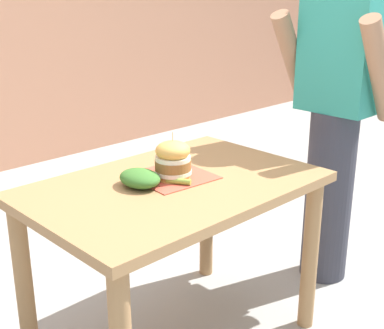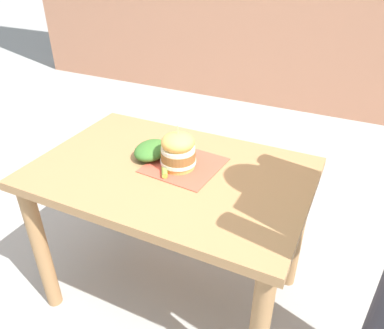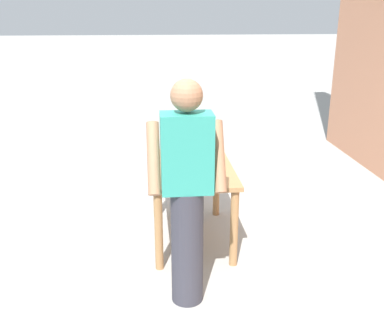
{
  "view_description": "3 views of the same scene",
  "coord_description": "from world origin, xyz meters",
  "px_view_note": "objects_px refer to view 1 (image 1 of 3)",
  "views": [
    {
      "loc": [
        1.47,
        -1.32,
        1.49
      ],
      "look_at": [
        0.0,
        0.1,
        0.8
      ],
      "focal_mm": 50.0,
      "sensor_mm": 36.0,
      "label": 1
    },
    {
      "loc": [
        1.16,
        0.66,
        1.58
      ],
      "look_at": [
        0.0,
        0.1,
        0.8
      ],
      "focal_mm": 35.0,
      "sensor_mm": 36.0,
      "label": 2
    },
    {
      "loc": [
        0.37,
        3.91,
        2.11
      ],
      "look_at": [
        0.0,
        0.1,
        0.8
      ],
      "focal_mm": 42.0,
      "sensor_mm": 36.0,
      "label": 3
    }
  ],
  "objects_px": {
    "pickle_spear": "(178,181)",
    "side_salad": "(140,178)",
    "parked_car_far_end": "(149,17)",
    "sandwich": "(173,160)",
    "diner_across_table": "(335,114)",
    "patio_table": "(174,211)"
  },
  "relations": [
    {
      "from": "parked_car_far_end",
      "to": "diner_across_table",
      "type": "bearing_deg",
      "value": -34.77
    },
    {
      "from": "patio_table",
      "to": "diner_across_table",
      "type": "bearing_deg",
      "value": 82.94
    },
    {
      "from": "sandwich",
      "to": "parked_car_far_end",
      "type": "bearing_deg",
      "value": 140.87
    },
    {
      "from": "sandwich",
      "to": "side_salad",
      "type": "distance_m",
      "value": 0.16
    },
    {
      "from": "patio_table",
      "to": "sandwich",
      "type": "distance_m",
      "value": 0.21
    },
    {
      "from": "side_salad",
      "to": "sandwich",
      "type": "bearing_deg",
      "value": 79.38
    },
    {
      "from": "sandwich",
      "to": "diner_across_table",
      "type": "xyz_separation_m",
      "value": [
        0.15,
        0.94,
        0.06
      ]
    },
    {
      "from": "pickle_spear",
      "to": "side_salad",
      "type": "bearing_deg",
      "value": -128.52
    },
    {
      "from": "pickle_spear",
      "to": "parked_car_far_end",
      "type": "height_order",
      "value": "parked_car_far_end"
    },
    {
      "from": "pickle_spear",
      "to": "patio_table",
      "type": "bearing_deg",
      "value": 167.39
    },
    {
      "from": "patio_table",
      "to": "parked_car_far_end",
      "type": "relative_size",
      "value": 0.27
    },
    {
      "from": "sandwich",
      "to": "pickle_spear",
      "type": "height_order",
      "value": "sandwich"
    },
    {
      "from": "diner_across_table",
      "to": "parked_car_far_end",
      "type": "relative_size",
      "value": 0.4
    },
    {
      "from": "diner_across_table",
      "to": "pickle_spear",
      "type": "bearing_deg",
      "value": -94.87
    },
    {
      "from": "pickle_spear",
      "to": "side_salad",
      "type": "xyz_separation_m",
      "value": [
        -0.09,
        -0.12,
        0.02
      ]
    },
    {
      "from": "diner_across_table",
      "to": "parked_car_far_end",
      "type": "distance_m",
      "value": 10.83
    },
    {
      "from": "sandwich",
      "to": "side_salad",
      "type": "height_order",
      "value": "sandwich"
    },
    {
      "from": "side_salad",
      "to": "parked_car_far_end",
      "type": "distance_m",
      "value": 11.34
    },
    {
      "from": "pickle_spear",
      "to": "side_salad",
      "type": "height_order",
      "value": "side_salad"
    },
    {
      "from": "sandwich",
      "to": "pickle_spear",
      "type": "xyz_separation_m",
      "value": [
        0.07,
        -0.03,
        -0.06
      ]
    },
    {
      "from": "pickle_spear",
      "to": "parked_car_far_end",
      "type": "relative_size",
      "value": 0.02
    },
    {
      "from": "pickle_spear",
      "to": "diner_across_table",
      "type": "relative_size",
      "value": 0.06
    }
  ]
}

